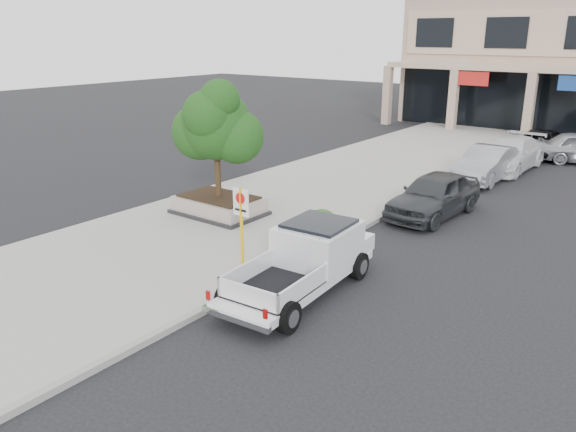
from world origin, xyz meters
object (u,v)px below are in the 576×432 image
Objects in this scene: curb_car_b at (487,164)px; curb_car_d at (538,143)px; curb_car_c at (509,154)px; planter_tree at (222,125)px; no_parking_sign at (241,217)px; planter at (219,205)px; curb_car_a at (434,195)px; pickup_truck at (299,263)px.

curb_car_b is 7.27m from curb_car_d.
curb_car_c is 1.11× the size of curb_car_d.
planter_tree reaches higher than no_parking_sign.
curb_car_b is (5.98, 11.34, 0.30)m from planter.
curb_car_c is at bearing 94.55° from curb_car_a.
no_parking_sign reaches higher than curb_car_d.
curb_car_a is 0.86× the size of curb_car_c.
no_parking_sign reaches higher than planter.
no_parking_sign is 21.91m from curb_car_d.
pickup_truck reaches higher than curb_car_c.
pickup_truck is (5.93, -3.53, -2.56)m from planter_tree.
planter_tree is at bearing -115.54° from curb_car_b.
planter_tree is at bearing -110.65° from curb_car_c.
pickup_truck is 1.15× the size of curb_car_a.
curb_car_c is (6.00, 13.96, -2.61)m from planter_tree.
curb_car_a is at bearing 85.60° from pickup_truck.
no_parking_sign is (3.93, -3.16, 1.16)m from planter.
pickup_truck reaches higher than curb_car_a.
planter_tree is 8.12m from curb_car_a.
no_parking_sign is at bearing -38.79° from planter.
planter is 2.95m from planter_tree.
pickup_truck is (2.13, -0.22, -0.78)m from no_parking_sign.
planter is 15.39m from curb_car_c.
curb_car_b is 0.95× the size of curb_car_d.
pickup_truck is at bearing -5.84° from no_parking_sign.
planter_tree reaches higher than pickup_truck.
planter_tree reaches higher than curb_car_b.
planter_tree is 0.74× the size of pickup_truck.
planter is 0.59× the size of pickup_truck.
curb_car_a is (6.18, 4.91, 0.33)m from planter.
curb_car_b is 0.86× the size of curb_car_c.
pickup_truck is 14.72m from curb_car_b.
curb_car_d is at bearing 89.00° from curb_car_c.
curb_car_d is at bearing 88.62° from curb_car_b.
pickup_truck is 17.49m from curb_car_c.
no_parking_sign reaches higher than curb_car_a.
planter_tree is at bearing 138.90° from no_parking_sign.
planter_tree is 1.74× the size of no_parking_sign.
no_parking_sign is at bearing -94.65° from curb_car_c.
planter is 7.90m from curb_car_a.
curb_car_c is (0.07, 17.49, -0.06)m from pickup_truck.
curb_car_b is at bearing 62.41° from planter_tree.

